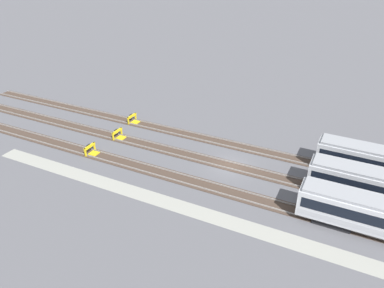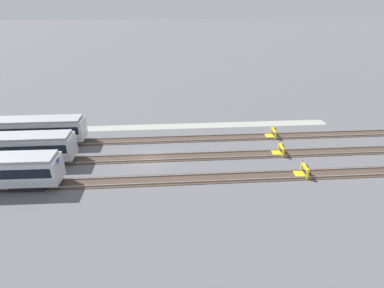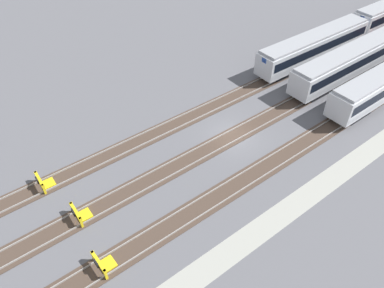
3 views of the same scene
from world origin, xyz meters
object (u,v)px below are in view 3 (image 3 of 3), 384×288
at_px(bumper_stop_near_inner_track, 80,214).
at_px(bumper_stop_middle_track, 44,182).
at_px(bumper_stop_nearest_track, 103,264).
at_px(subway_car_front_row_rightmost, 348,62).
at_px(subway_car_front_row_leftmost, 314,46).

bearing_deg(bumper_stop_near_inner_track, bumper_stop_middle_track, 101.24).
height_order(bumper_stop_near_inner_track, bumper_stop_middle_track, same).
bearing_deg(bumper_stop_nearest_track, bumper_stop_near_inner_track, 83.25).
distance_m(bumper_stop_nearest_track, bumper_stop_near_inner_track, 5.07).
relative_size(bumper_stop_near_inner_track, bumper_stop_middle_track, 1.00).
bearing_deg(subway_car_front_row_rightmost, subway_car_front_row_leftmost, 90.00).
xyz_separation_m(subway_car_front_row_leftmost, bumper_stop_near_inner_track, (-34.54, -5.05, -1.53)).
height_order(subway_car_front_row_rightmost, bumper_stop_middle_track, subway_car_front_row_rightmost).
bearing_deg(subway_car_front_row_leftmost, bumper_stop_middle_track, -179.98).
xyz_separation_m(bumper_stop_near_inner_track, bumper_stop_middle_track, (-1.00, 5.04, 0.00)).
xyz_separation_m(subway_car_front_row_rightmost, bumper_stop_middle_track, (-35.54, 5.03, -1.53)).
distance_m(subway_car_front_row_rightmost, bumper_stop_near_inner_track, 34.58).
xyz_separation_m(subway_car_front_row_rightmost, bumper_stop_near_inner_track, (-34.54, -0.01, -1.53)).
bearing_deg(subway_car_front_row_leftmost, bumper_stop_nearest_track, -163.99).
bearing_deg(subway_car_front_row_rightmost, bumper_stop_nearest_track, -171.84).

